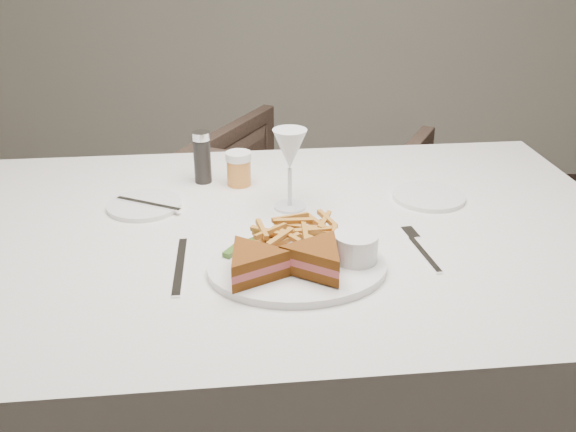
% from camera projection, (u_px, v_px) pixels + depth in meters
% --- Properties ---
extents(table, '(1.52, 1.12, 0.75)m').
position_uv_depth(table, '(289.00, 375.00, 1.46)').
color(table, silver).
rests_on(table, ground).
extents(chair_far, '(0.90, 0.88, 0.72)m').
position_uv_depth(chair_far, '(307.00, 213.00, 2.28)').
color(chair_far, '#49372D').
rests_on(chair_far, ground).
extents(table_setting, '(0.78, 0.58, 0.18)m').
position_uv_depth(table_setting, '(289.00, 227.00, 1.22)').
color(table_setting, white).
rests_on(table_setting, table).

